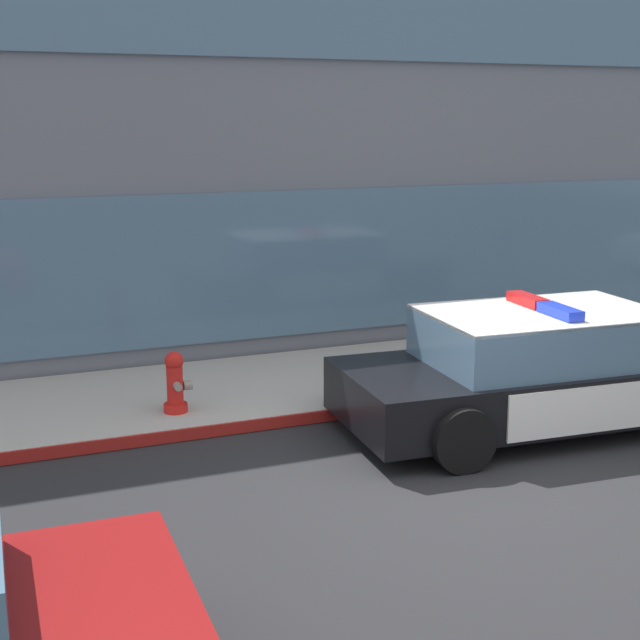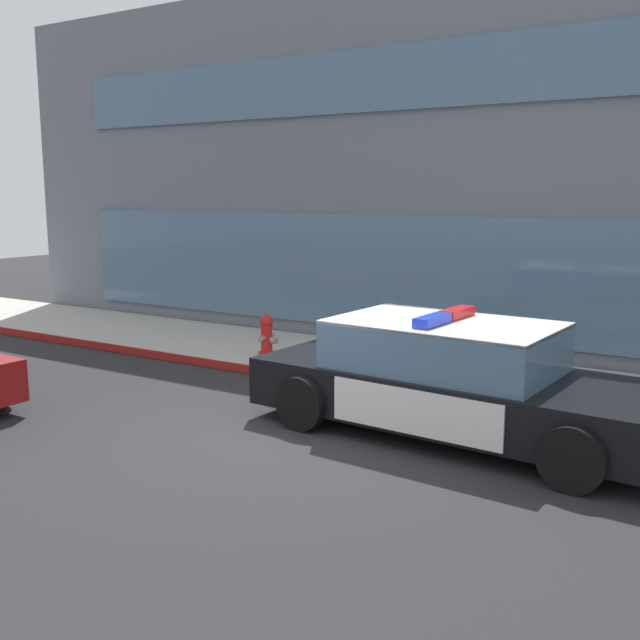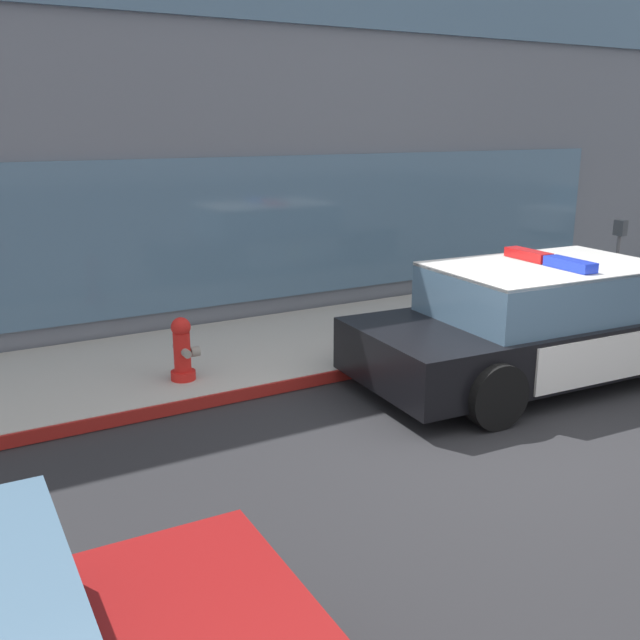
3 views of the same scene
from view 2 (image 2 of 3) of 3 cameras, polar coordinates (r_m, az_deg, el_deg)
ground at (r=9.20m, az=-2.68°, el=-8.59°), size 48.00×48.00×0.00m
sidewalk at (r=12.04m, az=6.62°, el=-3.80°), size 48.00×2.67×0.15m
curb_red_paint at (r=10.87m, az=3.56°, el=-5.26°), size 28.80×0.04×0.14m
storefront_building at (r=18.21m, az=22.76°, el=10.58°), size 24.76×12.04×6.74m
police_cruiser at (r=9.05m, az=10.30°, el=-4.56°), size 5.11×2.31×1.49m
fire_hydrant at (r=12.43m, az=-4.12°, el=-1.32°), size 0.34×0.39×0.73m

